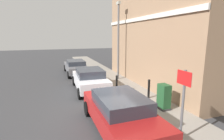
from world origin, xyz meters
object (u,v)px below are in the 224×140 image
Objects in this scene: car_white at (90,79)px; street_sign at (183,95)px; car_red at (120,112)px; utility_cabinet at (164,98)px; bollard_near_cabinet at (149,88)px; bollard_far_kerb at (117,83)px; lamppost at (118,38)px; car_grey at (76,67)px.

street_sign reaches higher than car_white.
car_red is at bearing 137.75° from street_sign.
utility_cabinet is at bearing -148.76° from car_white.
bollard_near_cabinet is at bearing 73.84° from street_sign.
lamppost is at bearing 67.01° from bollard_far_kerb.
car_white is 0.71× the size of lamppost.
utility_cabinet is at bearing -93.93° from bollard_near_cabinet.
utility_cabinet is 3.15m from bollard_far_kerb.
lamppost reaches higher than utility_cabinet.
utility_cabinet is 6.56m from lamppost.
street_sign is (-0.97, -2.25, 0.98)m from utility_cabinet.
utility_cabinet is (2.46, -4.34, -0.06)m from car_white.
street_sign is at bearing -172.18° from car_grey.
street_sign is at bearing -106.16° from bollard_near_cabinet.
car_white is 3.86m from bollard_near_cabinet.
bollard_near_cabinet is at bearing -49.04° from bollard_far_kerb.
car_white is (0.04, 5.20, -0.00)m from car_red.
car_grey is at bearing 3.38° from car_white.
utility_cabinet is at bearing -71.44° from car_red.
car_red is 1.90× the size of street_sign.
car_white is 1.92m from bollard_far_kerb.
lamppost is (2.64, 6.87, 2.56)m from car_red.
car_grey is 0.78× the size of lamppost.
bollard_near_cabinet is 0.18× the size of lamppost.
car_grey is 1.93× the size of street_sign.
street_sign is at bearing -113.40° from utility_cabinet.
lamppost reaches higher than car_white.
car_white reaches higher than utility_cabinet.
car_grey is at bearing 102.26° from bollard_far_kerb.
car_red is at bearing -161.05° from utility_cabinet.
utility_cabinet is 1.11× the size of bollard_near_cabinet.
lamppost reaches higher than street_sign.
car_red is 4.21× the size of bollard_near_cabinet.
street_sign reaches higher than car_grey.
lamppost reaches higher than car_grey.
bollard_far_kerb is (-1.18, 2.92, 0.02)m from utility_cabinet.
utility_cabinet is 1.46m from bollard_near_cabinet.
street_sign is at bearing -97.65° from lamppost.
street_sign is at bearing -165.61° from car_white.
car_red is 4.01m from bollard_far_kerb.
bollard_near_cabinet is 1.95m from bollard_far_kerb.
car_white is at bearing -178.38° from car_grey.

